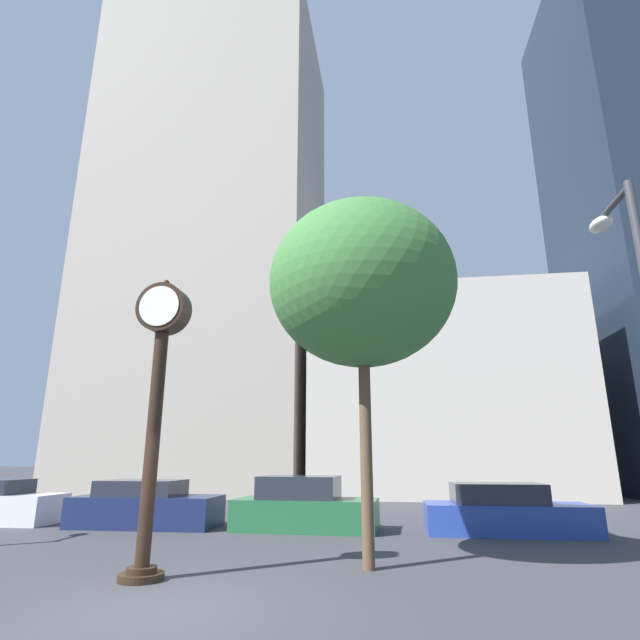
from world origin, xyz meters
The scene contains 9 objects.
ground_plane centered at (0.00, 0.00, 0.00)m, with size 200.00×200.00×0.00m, color #38383D.
building_tall_tower centered at (-8.67, 24.00, 16.85)m, with size 14.05×12.00×33.70m.
building_storefront_row centered at (6.17, 24.00, 5.54)m, with size 14.39×12.00×11.08m.
street_clock centered at (-1.08, 1.62, 3.44)m, with size 0.98×0.77×5.47m.
car_navy centered at (-4.26, 7.99, 0.59)m, with size 4.40×1.88×1.36m.
car_green centered at (0.65, 8.02, 0.63)m, with size 4.22×2.02×1.51m.
car_blue centered at (6.30, 8.05, 0.56)m, with size 4.48×1.81×1.34m.
street_lamp_right centered at (7.32, 1.12, 4.29)m, with size 0.36×1.57×6.46m.
bare_tree centered at (2.76, 3.00, 5.66)m, with size 4.02×4.02×7.49m.
Camera 1 is at (3.29, -7.27, 2.04)m, focal length 28.00 mm.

